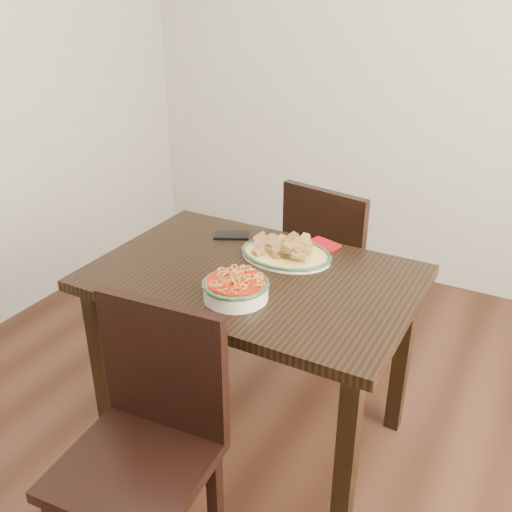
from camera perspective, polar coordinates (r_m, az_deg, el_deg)
The scene contains 9 objects.
floor at distance 2.43m, azimuth 1.60°, elevation -18.96°, with size 3.50×3.50×0.00m, color #321A10.
wall_back at distance 3.40m, azimuth 16.28°, elevation 18.10°, with size 3.50×0.10×2.60m, color beige.
dining_table at distance 2.13m, azimuth -0.26°, elevation -4.14°, with size 1.16×0.78×0.75m.
chair_far at distance 2.74m, azimuth 7.72°, elevation -0.61°, with size 0.49×0.49×0.89m.
chair_near at distance 1.81m, azimuth -10.75°, elevation -16.86°, with size 0.45×0.45×0.89m.
fish_plate at distance 2.18m, azimuth 3.03°, elevation 0.96°, with size 0.36×0.28×0.11m.
noodle_bowl at distance 1.90m, azimuth -2.04°, elevation -3.07°, with size 0.23×0.23×0.08m.
smartphone at distance 2.37m, azimuth -2.44°, elevation 2.09°, with size 0.15×0.08×0.01m, color black.
napkin at distance 2.29m, azimuth 6.59°, elevation 1.10°, with size 0.12×0.10×0.01m, color #980B0D.
Camera 1 is at (0.77, -1.53, 1.72)m, focal length 40.00 mm.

